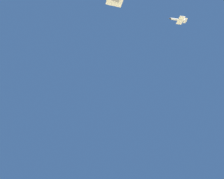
% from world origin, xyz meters
% --- Properties ---
extents(chase_jet_lead, '(15.10, 9.06, 4.00)m').
position_xyz_m(chase_jet_lead, '(-51.48, 30.98, 148.12)').
color(chase_jet_lead, silver).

